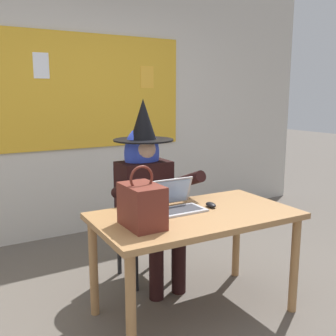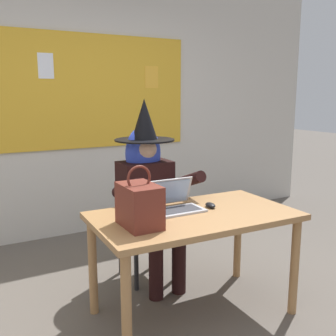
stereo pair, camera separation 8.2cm
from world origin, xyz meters
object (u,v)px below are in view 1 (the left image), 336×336
Objects in this scene: desk_main at (195,226)px; computer_mouse at (211,205)px; person_costumed at (147,184)px; laptop at (176,203)px; handbag at (142,205)px; chair_at_desk at (141,215)px.

computer_mouse is at bearing 19.06° from desk_main.
laptop is (-0.03, -0.48, -0.04)m from person_costumed.
desk_main is 3.67× the size of handbag.
chair_at_desk is at bearing 179.22° from person_costumed.
person_costumed is at bearing 59.99° from handbag.
desk_main is 1.51× the size of chair_at_desk.
desk_main is at bearing 3.52° from person_costumed.
person_costumed is 4.44× the size of laptop.
desk_main is 13.33× the size of computer_mouse.
desk_main is 0.49m from handbag.
chair_at_desk is 0.32m from person_costumed.
laptop is at bearing -3.30° from person_costumed.
person_costumed is 14.33× the size of computer_mouse.
chair_at_desk is 0.75m from computer_mouse.
person_costumed is (-0.04, 0.62, 0.17)m from desk_main.
laptop is at bearing 28.38° from handbag.
desk_main is 0.21m from computer_mouse.
handbag is at bearing -172.07° from desk_main.
computer_mouse is at bearing -17.69° from laptop.
laptop is at bearing 115.73° from desk_main.
computer_mouse is (0.24, -0.08, -0.03)m from laptop.
laptop is at bearing 169.65° from computer_mouse.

